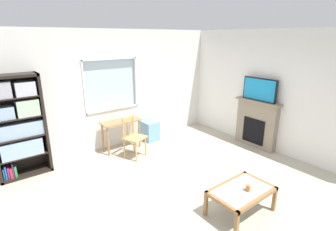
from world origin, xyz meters
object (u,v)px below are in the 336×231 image
(plastic_drawer_unit, at_px, (150,131))
(coffee_table, at_px, (241,193))
(desk_under_window, at_px, (121,126))
(tv, at_px, (260,89))
(wooden_chair, at_px, (133,137))
(fireplace, at_px, (256,123))
(bookshelf, at_px, (18,124))
(sippy_cup, at_px, (248,188))

(plastic_drawer_unit, xyz_separation_m, coffee_table, (-0.51, -3.19, 0.09))
(desk_under_window, bearing_deg, plastic_drawer_unit, 3.42)
(tv, bearing_deg, wooden_chair, 153.90)
(desk_under_window, bearing_deg, fireplace, -34.09)
(wooden_chair, height_order, plastic_drawer_unit, wooden_chair)
(bookshelf, xyz_separation_m, coffee_table, (2.35, -3.25, -0.67))
(desk_under_window, relative_size, sippy_cup, 10.06)
(bookshelf, xyz_separation_m, fireplace, (4.67, -1.90, -0.45))
(coffee_table, bearing_deg, fireplace, 30.14)
(desk_under_window, bearing_deg, sippy_cup, -83.38)
(desk_under_window, bearing_deg, coffee_table, -84.02)
(wooden_chair, xyz_separation_m, plastic_drawer_unit, (0.81, 0.57, -0.21))
(wooden_chair, distance_m, sippy_cup, 2.72)
(desk_under_window, height_order, coffee_table, desk_under_window)
(bookshelf, xyz_separation_m, tv, (4.65, -1.90, 0.38))
(bookshelf, height_order, fireplace, bookshelf)
(fireplace, xyz_separation_m, tv, (-0.02, -0.00, 0.83))
(desk_under_window, distance_m, fireplace, 3.20)
(fireplace, xyz_separation_m, sippy_cup, (-2.28, -1.42, -0.12))
(bookshelf, distance_m, fireplace, 5.06)
(desk_under_window, bearing_deg, bookshelf, 177.00)
(bookshelf, bearing_deg, desk_under_window, -3.00)
(desk_under_window, relative_size, tv, 1.08)
(tv, bearing_deg, fireplace, 0.00)
(tv, height_order, coffee_table, tv)
(coffee_table, bearing_deg, sippy_cup, -59.26)
(desk_under_window, xyz_separation_m, plastic_drawer_unit, (0.84, 0.05, -0.32))
(bookshelf, xyz_separation_m, sippy_cup, (2.39, -3.32, -0.57))
(bookshelf, relative_size, wooden_chair, 2.14)
(plastic_drawer_unit, distance_m, tv, 2.82)
(desk_under_window, distance_m, coffee_table, 3.17)
(sippy_cup, bearing_deg, plastic_drawer_unit, 81.93)
(tv, distance_m, coffee_table, 2.87)
(desk_under_window, height_order, wooden_chair, wooden_chair)
(wooden_chair, relative_size, plastic_drawer_unit, 1.79)
(plastic_drawer_unit, distance_m, sippy_cup, 3.31)
(fireplace, relative_size, tv, 1.36)
(bookshelf, distance_m, coffee_table, 4.07)
(coffee_table, xyz_separation_m, sippy_cup, (0.04, -0.07, 0.10))
(bookshelf, height_order, coffee_table, bookshelf)
(desk_under_window, bearing_deg, tv, -34.28)
(plastic_drawer_unit, bearing_deg, coffee_table, -99.02)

